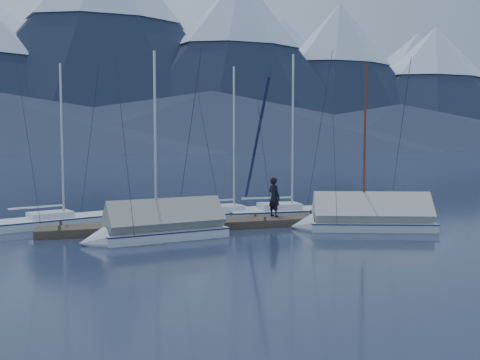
% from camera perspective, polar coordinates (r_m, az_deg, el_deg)
% --- Properties ---
extents(ground, '(1000.00, 1000.00, 0.00)m').
position_cam_1_polar(ground, '(22.13, 1.54, -6.05)').
color(ground, '#151C30').
rests_on(ground, ground).
extents(mountain_range, '(877.00, 584.00, 150.50)m').
position_cam_1_polar(mountain_range, '(395.04, -15.82, 11.93)').
color(mountain_range, '#475675').
rests_on(mountain_range, ground).
extents(dock, '(18.00, 1.50, 0.54)m').
position_cam_1_polar(dock, '(23.99, 0.00, -4.99)').
color(dock, '#382D23').
rests_on(dock, ground).
extents(mooring_posts, '(15.12, 1.52, 0.35)m').
position_cam_1_polar(mooring_posts, '(23.81, -1.15, -4.47)').
color(mooring_posts, '#382D23').
rests_on(mooring_posts, ground).
extents(sailboat_open_left, '(6.61, 3.91, 8.44)m').
position_cam_1_polar(sailboat_open_left, '(26.05, -18.21, -4.38)').
color(sailboat_open_left, silver).
rests_on(sailboat_open_left, ground).
extents(sailboat_open_mid, '(6.78, 3.21, 8.65)m').
position_cam_1_polar(sailboat_open_mid, '(26.97, 0.18, -3.88)').
color(sailboat_open_mid, silver).
rests_on(sailboat_open_mid, ground).
extents(sailboat_open_right, '(7.20, 3.05, 9.40)m').
position_cam_1_polar(sailboat_open_right, '(27.37, 6.84, -3.77)').
color(sailboat_open_right, silver).
rests_on(sailboat_open_right, ground).
extents(sailboat_covered_near, '(6.66, 4.00, 8.30)m').
position_cam_1_polar(sailboat_covered_near, '(23.80, 13.35, -4.43)').
color(sailboat_covered_near, silver).
rests_on(sailboat_covered_near, ground).
extents(sailboat_covered_far, '(6.18, 2.87, 8.35)m').
position_cam_1_polar(sailboat_covered_far, '(21.03, -9.68, -5.51)').
color(sailboat_covered_far, silver).
rests_on(sailboat_covered_far, ground).
extents(person, '(0.69, 0.83, 1.93)m').
position_cam_1_polar(person, '(24.84, 3.85, -1.90)').
color(person, black).
rests_on(person, dock).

